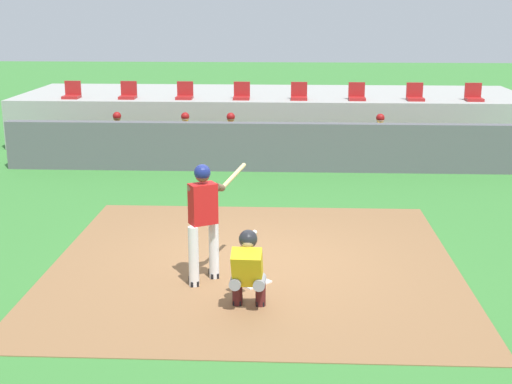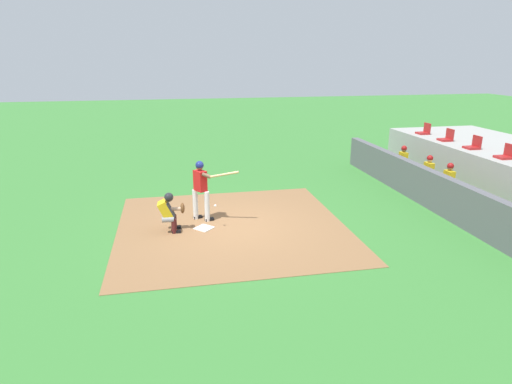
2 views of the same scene
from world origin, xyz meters
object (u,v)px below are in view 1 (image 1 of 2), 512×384
(stadium_seat_7, at_px, (474,96))
(stadium_seat_5, at_px, (357,95))
(home_plate, at_px, (251,281))
(dugout_player_1, at_px, (185,137))
(stadium_seat_3, at_px, (242,94))
(stadium_seat_1, at_px, (128,94))
(stadium_seat_2, at_px, (185,94))
(stadium_seat_0, at_px, (72,93))
(dugout_player_3, at_px, (380,139))
(stadium_seat_6, at_px, (415,95))
(batter_at_plate, at_px, (204,215))
(dugout_player_0, at_px, (117,136))
(stadium_seat_4, at_px, (299,95))
(catcher_crouched, at_px, (248,267))
(dugout_player_2, at_px, (231,137))

(stadium_seat_7, bearing_deg, stadium_seat_5, 180.00)
(home_plate, height_order, dugout_player_1, dugout_player_1)
(stadium_seat_3, xyz_separation_m, stadium_seat_7, (6.50, 0.00, 0.00))
(stadium_seat_1, bearing_deg, stadium_seat_2, 0.00)
(stadium_seat_0, xyz_separation_m, stadium_seat_5, (8.12, 0.00, 0.00))
(home_plate, bearing_deg, stadium_seat_7, 60.81)
(dugout_player_3, bearing_deg, stadium_seat_6, 59.77)
(home_plate, bearing_deg, stadium_seat_2, 103.47)
(batter_at_plate, xyz_separation_m, stadium_seat_6, (4.75, 10.16, 0.50))
(dugout_player_0, xyz_separation_m, stadium_seat_2, (1.51, 2.03, 0.86))
(home_plate, distance_m, dugout_player_0, 9.07)
(stadium_seat_6, bearing_deg, stadium_seat_4, 180.00)
(home_plate, relative_size, batter_at_plate, 0.24)
(catcher_crouched, xyz_separation_m, stadium_seat_1, (-4.06, 11.09, 0.93))
(stadium_seat_2, bearing_deg, stadium_seat_0, 180.00)
(batter_at_plate, distance_m, stadium_seat_6, 11.23)
(stadium_seat_3, relative_size, stadium_seat_4, 1.00)
(catcher_crouched, bearing_deg, home_plate, 90.05)
(batter_at_plate, distance_m, stadium_seat_5, 10.64)
(stadium_seat_4, bearing_deg, stadium_seat_3, 180.00)
(dugout_player_1, xyz_separation_m, stadium_seat_5, (4.59, 2.03, 0.86))
(stadium_seat_3, height_order, stadium_seat_5, same)
(dugout_player_2, height_order, dugout_player_3, same)
(stadium_seat_2, relative_size, stadium_seat_5, 1.00)
(catcher_crouched, xyz_separation_m, stadium_seat_7, (5.69, 11.09, 0.93))
(batter_at_plate, xyz_separation_m, stadium_seat_7, (6.37, 10.16, 0.50))
(catcher_crouched, xyz_separation_m, dugout_player_0, (-3.95, 9.06, 0.07))
(dugout_player_3, xyz_separation_m, stadium_seat_6, (1.19, 2.03, 0.86))
(stadium_seat_5, relative_size, stadium_seat_6, 1.00)
(dugout_player_2, bearing_deg, batter_at_plate, -87.99)
(stadium_seat_6, bearing_deg, stadium_seat_7, 0.00)
(dugout_player_2, height_order, stadium_seat_2, stadium_seat_2)
(stadium_seat_4, height_order, stadium_seat_6, same)
(batter_at_plate, distance_m, stadium_seat_7, 12.00)
(dugout_player_0, bearing_deg, stadium_seat_4, 23.15)
(stadium_seat_0, bearing_deg, stadium_seat_1, 0.00)
(dugout_player_3, height_order, stadium_seat_6, stadium_seat_6)
(dugout_player_0, height_order, stadium_seat_0, stadium_seat_0)
(dugout_player_0, bearing_deg, stadium_seat_1, 93.28)
(stadium_seat_5, bearing_deg, stadium_seat_6, 0.00)
(stadium_seat_2, xyz_separation_m, stadium_seat_6, (6.50, 0.00, 0.00))
(stadium_seat_1, bearing_deg, batter_at_plate, -71.61)
(stadium_seat_0, xyz_separation_m, stadium_seat_4, (6.50, 0.00, 0.00))
(batter_at_plate, xyz_separation_m, stadium_seat_3, (-0.13, 10.16, 0.50))
(dugout_player_0, distance_m, stadium_seat_2, 2.68)
(catcher_crouched, bearing_deg, stadium_seat_4, 85.81)
(dugout_player_2, bearing_deg, catcher_crouched, -83.88)
(home_plate, relative_size, dugout_player_2, 0.34)
(stadium_seat_2, bearing_deg, stadium_seat_5, 0.00)
(stadium_seat_1, xyz_separation_m, stadium_seat_6, (8.13, 0.00, 0.00))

